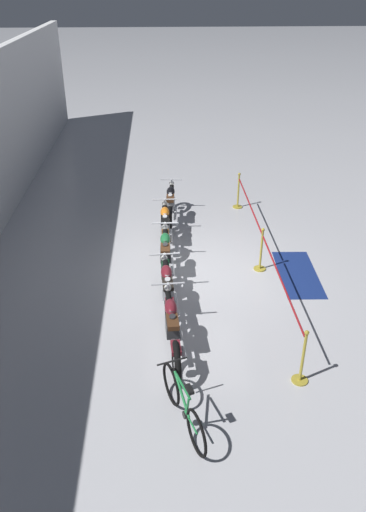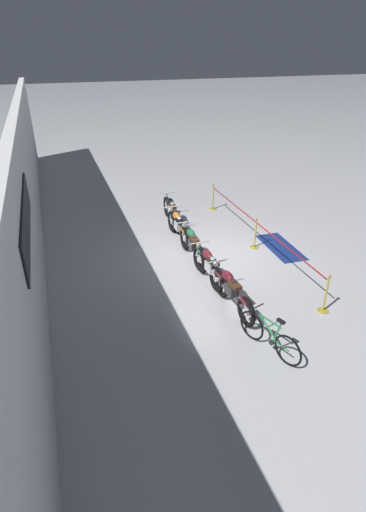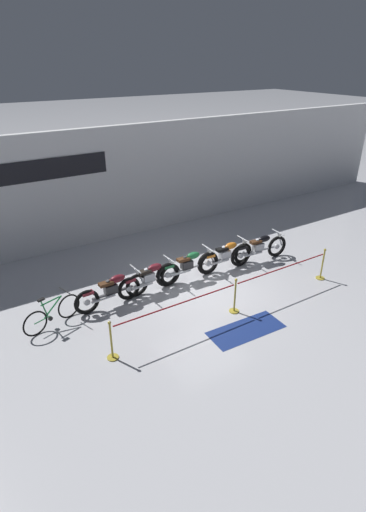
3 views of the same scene
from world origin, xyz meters
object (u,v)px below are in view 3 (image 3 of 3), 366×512
object	(u,v)px
motorcycle_maroon_1	(150,278)
motorcycle_green_2	(188,266)
stanchion_far_left	(195,304)
motorcycle_maroon_0	(113,290)
stanchion_mid_right	(322,269)
stanchion_mid_left	(235,301)
floor_banner	(246,330)
bicycle	(52,314)
motorcycle_orange_3	(226,256)
motorcycle_black_4	(260,248)

from	to	relation	value
motorcycle_maroon_1	motorcycle_green_2	distance (m)	1.36
motorcycle_maroon_1	stanchion_far_left	size ratio (longest dim) A/B	0.30
motorcycle_green_2	motorcycle_maroon_0	bearing A→B (deg)	-178.62
motorcycle_green_2	stanchion_mid_right	world-z (taller)	stanchion_mid_right
stanchion_far_left	stanchion_mid_left	size ratio (longest dim) A/B	6.83
floor_banner	motorcycle_maroon_1	bearing A→B (deg)	114.74
motorcycle_maroon_0	bicycle	world-z (taller)	bicycle
motorcycle_maroon_0	floor_banner	distance (m)	3.85
motorcycle_orange_3	motorcycle_black_4	bearing A→B (deg)	-7.62
motorcycle_maroon_1	bicycle	distance (m)	2.97
motorcycle_maroon_1	motorcycle_black_4	xyz separation A→B (m)	(4.13, -0.19, 0.02)
stanchion_mid_left	stanchion_mid_right	xyz separation A→B (m)	(3.51, 0.00, 0.00)
motorcycle_maroon_1	floor_banner	world-z (taller)	motorcycle_maroon_1
motorcycle_maroon_0	floor_banner	bearing A→B (deg)	-50.20
motorcycle_maroon_0	motorcycle_green_2	distance (m)	2.57
motorcycle_maroon_0	bicycle	distance (m)	1.76
stanchion_mid_left	stanchion_far_left	bearing A→B (deg)	180.00
stanchion_mid_left	stanchion_mid_right	bearing A→B (deg)	0.00
floor_banner	motorcycle_orange_3	bearing A→B (deg)	64.08
motorcycle_maroon_1	bicycle	size ratio (longest dim) A/B	1.32
motorcycle_maroon_1	motorcycle_green_2	bearing A→B (deg)	0.37
motorcycle_green_2	stanchion_far_left	world-z (taller)	stanchion_far_left
motorcycle_orange_3	floor_banner	bearing A→B (deg)	-118.28
motorcycle_maroon_0	motorcycle_maroon_1	size ratio (longest dim) A/B	1.07
stanchion_far_left	motorcycle_black_4	bearing A→B (deg)	26.44
motorcycle_green_2	motorcycle_orange_3	size ratio (longest dim) A/B	1.06
bicycle	floor_banner	world-z (taller)	bicycle
motorcycle_black_4	bicycle	bearing A→B (deg)	179.80
motorcycle_maroon_1	motorcycle_green_2	world-z (taller)	motorcycle_green_2
bicycle	stanchion_far_left	xyz separation A→B (m)	(3.13, -2.00, 0.32)
bicycle	floor_banner	size ratio (longest dim) A/B	0.80
floor_banner	motorcycle_green_2	bearing A→B (deg)	89.96
stanchion_far_left	motorcycle_green_2	bearing A→B (deg)	61.19
motorcycle_maroon_1	motorcycle_black_4	size ratio (longest dim) A/B	0.92
motorcycle_maroon_0	stanchion_mid_right	distance (m)	6.56
motorcycle_orange_3	motorcycle_green_2	bearing A→B (deg)	179.19
motorcycle_maroon_1	motorcycle_black_4	world-z (taller)	motorcycle_black_4
motorcycle_maroon_1	stanchion_far_left	world-z (taller)	stanchion_far_left
bicycle	stanchion_mid_right	bearing A→B (deg)	-14.08
motorcycle_black_4	stanchion_mid_right	bearing A→B (deg)	-66.31
motorcycle_black_4	stanchion_far_left	size ratio (longest dim) A/B	0.32
motorcycle_black_4	stanchion_far_left	distance (m)	4.43
stanchion_far_left	stanchion_mid_left	distance (m)	1.36
stanchion_far_left	motorcycle_orange_3	bearing A→B (deg)	38.81
motorcycle_black_4	motorcycle_maroon_0	bearing A→B (deg)	178.58
motorcycle_black_4	stanchion_far_left	bearing A→B (deg)	-153.56
motorcycle_maroon_1	stanchion_mid_left	size ratio (longest dim) A/B	2.04
bicycle	stanchion_far_left	bearing A→B (deg)	-32.53
motorcycle_maroon_1	stanchion_far_left	xyz separation A→B (m)	(0.16, -2.16, 0.23)
motorcycle_maroon_0	motorcycle_black_4	xyz separation A→B (m)	(5.34, -0.13, 0.01)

